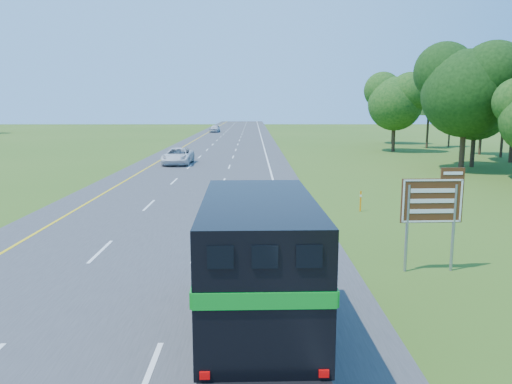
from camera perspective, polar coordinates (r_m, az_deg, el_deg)
road at (r=57.78m, az=-4.34°, el=4.30°), size 15.00×260.00×0.04m
lane_markings at (r=57.78m, az=-4.34°, el=4.32°), size 11.15×260.00×0.01m
horse_truck at (r=11.89m, az=0.19°, el=-7.89°), size 2.64×7.88×3.46m
white_suv at (r=48.29m, az=-8.91°, el=4.08°), size 2.63×5.59×1.55m
far_car at (r=107.53m, az=-4.72°, el=7.24°), size 2.22×4.79×1.59m
exit_sign at (r=17.51m, az=19.56°, el=-1.38°), size 2.07×0.16×3.52m
delineator at (r=26.90m, az=11.86°, el=-0.96°), size 0.09×0.05×1.10m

